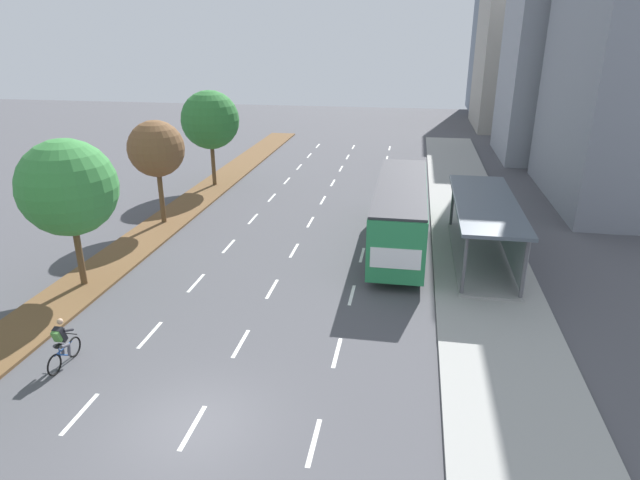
% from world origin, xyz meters
% --- Properties ---
extents(ground_plane, '(140.00, 140.00, 0.00)m').
position_xyz_m(ground_plane, '(0.00, 0.00, 0.00)').
color(ground_plane, '#4C4C51').
extents(median_strip, '(2.60, 52.00, 0.12)m').
position_xyz_m(median_strip, '(-8.30, 20.00, 0.06)').
color(median_strip, brown).
rests_on(median_strip, ground).
extents(sidewalk_right, '(4.50, 52.00, 0.15)m').
position_xyz_m(sidewalk_right, '(9.25, 20.00, 0.07)').
color(sidewalk_right, '#9E9E99').
rests_on(sidewalk_right, ground).
extents(lane_divider_left, '(0.14, 46.76, 0.01)m').
position_xyz_m(lane_divider_left, '(-3.50, 17.88, 0.00)').
color(lane_divider_left, white).
rests_on(lane_divider_left, ground).
extents(lane_divider_center, '(0.14, 46.76, 0.01)m').
position_xyz_m(lane_divider_center, '(0.00, 17.88, 0.00)').
color(lane_divider_center, white).
rests_on(lane_divider_center, ground).
extents(lane_divider_right, '(0.14, 46.76, 0.01)m').
position_xyz_m(lane_divider_right, '(3.50, 17.88, 0.00)').
color(lane_divider_right, white).
rests_on(lane_divider_right, ground).
extents(bus_shelter, '(2.90, 9.66, 2.86)m').
position_xyz_m(bus_shelter, '(9.53, 13.80, 1.87)').
color(bus_shelter, gray).
rests_on(bus_shelter, sidewalk_right).
extents(bus, '(2.54, 11.29, 3.37)m').
position_xyz_m(bus, '(5.25, 14.93, 2.07)').
color(bus, '#28844C').
rests_on(bus, ground).
extents(cyclist, '(0.46, 1.82, 1.71)m').
position_xyz_m(cyclist, '(-5.40, 2.13, 0.79)').
color(cyclist, black).
rests_on(cyclist, ground).
extents(median_tree_second, '(4.03, 4.03, 6.38)m').
position_xyz_m(median_tree_second, '(-8.24, 7.81, 4.48)').
color(median_tree_second, brown).
rests_on(median_tree_second, median_strip).
extents(median_tree_third, '(3.13, 3.13, 5.87)m').
position_xyz_m(median_tree_third, '(-8.36, 16.15, 4.40)').
color(median_tree_third, brown).
rests_on(median_tree_third, median_strip).
extents(median_tree_fourth, '(4.03, 4.03, 6.65)m').
position_xyz_m(median_tree_fourth, '(-8.32, 24.50, 4.74)').
color(median_tree_fourth, brown).
rests_on(median_tree_fourth, median_strip).
extents(building_near_right, '(7.15, 13.86, 22.64)m').
position_xyz_m(building_near_right, '(18.38, 25.62, 11.32)').
color(building_near_right, gray).
rests_on(building_near_right, ground).
extents(building_mid_right, '(11.81, 9.91, 22.44)m').
position_xyz_m(building_mid_right, '(19.13, 38.92, 11.22)').
color(building_mid_right, '#8E939E').
rests_on(building_mid_right, ground).
extents(building_far_right, '(9.93, 12.07, 18.38)m').
position_xyz_m(building_far_right, '(17.48, 55.17, 9.19)').
color(building_far_right, '#A39E93').
rests_on(building_far_right, ground).
extents(building_tall_right, '(11.67, 10.40, 22.99)m').
position_xyz_m(building_tall_right, '(18.98, 69.63, 11.50)').
color(building_tall_right, slate).
rests_on(building_tall_right, ground).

